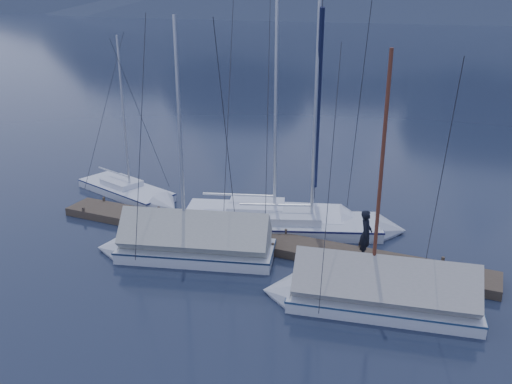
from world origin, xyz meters
The scene contains 9 objects.
ground centered at (0.00, 0.00, 0.00)m, with size 1000.00×1000.00×0.00m, color black.
dock centered at (0.00, 2.00, 0.11)m, with size 18.00×1.50×0.54m.
mooring_posts centered at (-0.50, 2.00, 0.35)m, with size 15.12×1.52×0.35m.
sailboat_open_left centered at (-7.45, 4.40, 0.15)m, with size 6.58×3.49×8.38m.
sailboat_open_mid centered at (0.38, 4.50, 0.19)m, with size 8.29×4.54×10.55m.
sailboat_open_right centered at (2.12, 4.24, 0.18)m, with size 7.93×4.68×10.13m.
sailboat_covered_near centered at (5.02, -0.74, 0.44)m, with size 7.11×3.34×8.90m.
sailboat_covered_far centered at (-2.13, -0.09, 0.47)m, with size 7.14×3.80×9.60m.
person centered at (4.33, 1.97, 1.25)m, with size 0.66×0.43×1.81m, color black.
Camera 1 is at (7.84, -15.84, 9.39)m, focal length 38.00 mm.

